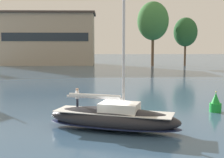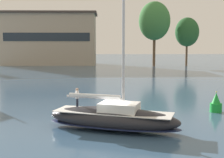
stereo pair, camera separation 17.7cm
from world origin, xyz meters
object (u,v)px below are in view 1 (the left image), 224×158
Objects in this scene: sailboat_main at (113,117)px; tree_shore_left at (153,21)px; tree_shore_center at (185,32)px; channel_buoy at (215,104)px.

tree_shore_left is at bearing 78.82° from sailboat_main.
tree_shore_center is 70.52m from channel_buoy.
tree_shore_left is at bearing -177.59° from tree_shore_center.
channel_buoy is (-14.52, -68.29, -9.95)m from tree_shore_center.
sailboat_main reaches higher than channel_buoy.
tree_shore_center is at bearing 2.41° from tree_shore_left.
channel_buoy is at bearing -93.38° from tree_shore_left.
tree_shore_center is at bearing 78.00° from channel_buoy.
tree_shore_left is 11.06m from tree_shore_center.
tree_shore_center reaches higher than channel_buoy.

